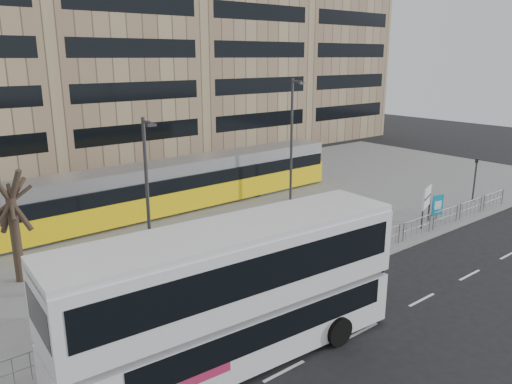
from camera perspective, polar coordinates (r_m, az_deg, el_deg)
ground at (r=23.80m, az=7.53°, el=-10.08°), size 120.00×120.00×0.00m
plaza at (r=32.56m, az=-7.94°, el=-2.89°), size 64.00×24.00×0.15m
kerb at (r=23.80m, az=7.45°, el=-9.87°), size 64.00×0.25×0.17m
building_row at (r=51.96m, az=-20.46°, el=17.41°), size 70.40×18.40×31.20m
pedestrian_barrier at (r=25.10m, az=9.95°, el=-6.37°), size 32.07×0.07×1.10m
road_markings at (r=22.32m, az=16.99°, el=-12.45°), size 62.00×0.12×0.01m
double_decker_bus at (r=16.88m, az=-2.47°, el=-11.15°), size 12.29×3.65×4.86m
tram at (r=33.12m, az=-10.89°, el=0.43°), size 28.18×3.23×3.32m
station_sign at (r=31.95m, az=18.96°, el=-0.74°), size 1.95×0.79×2.35m
ad_panel at (r=33.19m, az=20.04°, el=-1.45°), size 0.87×0.25×1.65m
pedestrian at (r=22.88m, az=-9.30°, el=-8.46°), size 0.43×0.64×1.71m
traffic_light_west at (r=19.68m, az=-15.52°, el=-9.35°), size 0.17×0.20×3.10m
traffic_light_east at (r=38.33m, az=23.78°, el=1.88°), size 0.20×0.23×3.10m
lamp_post_west at (r=25.26m, az=-12.33°, el=1.08°), size 0.45×1.04×7.17m
lamp_post_east at (r=35.06m, az=4.15°, el=6.46°), size 0.45×1.04×8.54m
bare_tree at (r=24.16m, az=-26.65°, el=2.67°), size 4.82×4.82×7.59m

